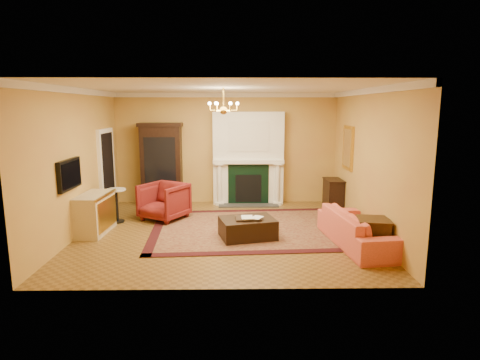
{
  "coord_description": "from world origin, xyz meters",
  "views": [
    {
      "loc": [
        0.2,
        -8.22,
        2.61
      ],
      "look_at": [
        0.34,
        0.3,
        1.07
      ],
      "focal_mm": 30.0,
      "sensor_mm": 36.0,
      "label": 1
    }
  ],
  "objects_px": {
    "leather_ottoman": "(247,228)",
    "pedestal_table": "(117,203)",
    "china_cabinet": "(162,166)",
    "console_table": "(333,195)",
    "commode": "(94,214)",
    "coral_sofa": "(358,223)",
    "end_table": "(373,237)",
    "wingback_armchair": "(164,200)"
  },
  "relations": [
    {
      "from": "pedestal_table",
      "to": "end_table",
      "type": "bearing_deg",
      "value": -21.64
    },
    {
      "from": "wingback_armchair",
      "to": "pedestal_table",
      "type": "bearing_deg",
      "value": -136.3
    },
    {
      "from": "leather_ottoman",
      "to": "pedestal_table",
      "type": "bearing_deg",
      "value": 144.18
    },
    {
      "from": "coral_sofa",
      "to": "leather_ottoman",
      "type": "bearing_deg",
      "value": 71.4
    },
    {
      "from": "commode",
      "to": "end_table",
      "type": "height_order",
      "value": "commode"
    },
    {
      "from": "pedestal_table",
      "to": "china_cabinet",
      "type": "bearing_deg",
      "value": 66.59
    },
    {
      "from": "end_table",
      "to": "console_table",
      "type": "distance_m",
      "value": 3.18
    },
    {
      "from": "coral_sofa",
      "to": "china_cabinet",
      "type": "bearing_deg",
      "value": 45.43
    },
    {
      "from": "pedestal_table",
      "to": "console_table",
      "type": "distance_m",
      "value": 5.38
    },
    {
      "from": "wingback_armchair",
      "to": "leather_ottoman",
      "type": "relative_size",
      "value": 0.9
    },
    {
      "from": "china_cabinet",
      "to": "pedestal_table",
      "type": "relative_size",
      "value": 2.7
    },
    {
      "from": "pedestal_table",
      "to": "leather_ottoman",
      "type": "relative_size",
      "value": 0.74
    },
    {
      "from": "console_table",
      "to": "commode",
      "type": "bearing_deg",
      "value": -162.21
    },
    {
      "from": "coral_sofa",
      "to": "console_table",
      "type": "relative_size",
      "value": 2.92
    },
    {
      "from": "end_table",
      "to": "coral_sofa",
      "type": "bearing_deg",
      "value": 108.21
    },
    {
      "from": "commode",
      "to": "coral_sofa",
      "type": "distance_m",
      "value": 5.38
    },
    {
      "from": "china_cabinet",
      "to": "commode",
      "type": "distance_m",
      "value": 2.77
    },
    {
      "from": "wingback_armchair",
      "to": "console_table",
      "type": "relative_size",
      "value": 1.25
    },
    {
      "from": "pedestal_table",
      "to": "commode",
      "type": "height_order",
      "value": "commode"
    },
    {
      "from": "coral_sofa",
      "to": "console_table",
      "type": "bearing_deg",
      "value": -10.71
    },
    {
      "from": "china_cabinet",
      "to": "pedestal_table",
      "type": "bearing_deg",
      "value": -113.95
    },
    {
      "from": "china_cabinet",
      "to": "console_table",
      "type": "xyz_separation_m",
      "value": [
        4.51,
        -0.62,
        -0.68
      ]
    },
    {
      "from": "wingback_armchair",
      "to": "console_table",
      "type": "height_order",
      "value": "wingback_armchair"
    },
    {
      "from": "china_cabinet",
      "to": "end_table",
      "type": "distance_m",
      "value": 5.9
    },
    {
      "from": "coral_sofa",
      "to": "end_table",
      "type": "xyz_separation_m",
      "value": [
        0.14,
        -0.42,
        -0.13
      ]
    },
    {
      "from": "china_cabinet",
      "to": "end_table",
      "type": "bearing_deg",
      "value": -40.97
    },
    {
      "from": "console_table",
      "to": "leather_ottoman",
      "type": "xyz_separation_m",
      "value": [
        -2.3,
        -2.31,
        -0.17
      ]
    },
    {
      "from": "console_table",
      "to": "china_cabinet",
      "type": "bearing_deg",
      "value": 171.1
    },
    {
      "from": "china_cabinet",
      "to": "coral_sofa",
      "type": "distance_m",
      "value": 5.51
    },
    {
      "from": "coral_sofa",
      "to": "leather_ottoman",
      "type": "distance_m",
      "value": 2.16
    },
    {
      "from": "wingback_armchair",
      "to": "console_table",
      "type": "bearing_deg",
      "value": 42.54
    },
    {
      "from": "wingback_armchair",
      "to": "coral_sofa",
      "type": "bearing_deg",
      "value": 5.81
    },
    {
      "from": "console_table",
      "to": "end_table",
      "type": "bearing_deg",
      "value": -92.2
    },
    {
      "from": "leather_ottoman",
      "to": "wingback_armchair",
      "type": "bearing_deg",
      "value": 129.46
    },
    {
      "from": "leather_ottoman",
      "to": "console_table",
      "type": "bearing_deg",
      "value": 31.17
    },
    {
      "from": "commode",
      "to": "console_table",
      "type": "bearing_deg",
      "value": 21.85
    },
    {
      "from": "end_table",
      "to": "leather_ottoman",
      "type": "height_order",
      "value": "end_table"
    },
    {
      "from": "pedestal_table",
      "to": "commode",
      "type": "xyz_separation_m",
      "value": [
        -0.25,
        -0.77,
        -0.04
      ]
    },
    {
      "from": "pedestal_table",
      "to": "coral_sofa",
      "type": "bearing_deg",
      "value": -17.96
    },
    {
      "from": "console_table",
      "to": "leather_ottoman",
      "type": "height_order",
      "value": "console_table"
    },
    {
      "from": "coral_sofa",
      "to": "end_table",
      "type": "distance_m",
      "value": 0.46
    },
    {
      "from": "china_cabinet",
      "to": "leather_ottoman",
      "type": "height_order",
      "value": "china_cabinet"
    }
  ]
}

